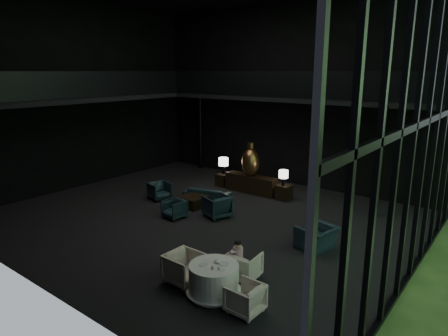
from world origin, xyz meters
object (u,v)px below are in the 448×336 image
Objects in this scene: dining_chair_east at (245,298)px; dining_chair_west at (184,265)px; table_lamp_left at (223,162)px; lounge_armchair_east at (217,204)px; lounge_armchair_west at (159,190)px; table_lamp_right at (283,175)px; console at (251,184)px; dining_table at (214,281)px; side_table_left at (223,180)px; sofa at (207,193)px; coffee_table at (193,201)px; dining_chair_north at (244,264)px; window_armchair at (317,234)px; child at (238,251)px; bronze_urn at (250,162)px; lounge_armchair_south at (174,209)px; side_table_right at (284,192)px.

dining_chair_west is at bearing -92.30° from dining_chair_east.
dining_chair_west is (4.48, -7.38, -0.63)m from table_lamp_left.
dining_chair_east is at bearing 64.66° from lounge_armchair_east.
table_lamp_right is at bearing -38.52° from lounge_armchair_west.
dining_table is (3.82, -7.25, -0.05)m from console.
side_table_left is at bearing -137.76° from dining_chair_east.
console is 1.41× the size of sofa.
side_table_left is 9.83m from dining_chair_east.
coffee_table is 7.16m from dining_chair_east.
sofa is at bearing 131.27° from dining_table.
dining_chair_north is (5.54, -6.27, 0.11)m from side_table_left.
child is at bearing -3.76° from window_armchair.
bronze_urn reaches higher than side_table_left.
lounge_armchair_south is (-0.47, -4.21, -0.05)m from console.
lounge_armchair_south is (1.13, -4.26, 0.06)m from side_table_left.
sofa is 1.75× the size of lounge_armchair_east.
bronze_urn reaches higher than table_lamp_right.
table_lamp_left is at bearing 126.33° from dining_table.
coffee_table is (-2.35, -2.80, -0.85)m from table_lamp_right.
table_lamp_left is 0.94× the size of lounge_armchair_west.
dining_chair_east is at bearing 121.45° from dining_chair_north.
lounge_armchair_west is at bearing -173.62° from coffee_table.
dining_chair_north is at bearing -57.27° from bronze_urn.
sofa reaches higher than side_table_right.
bronze_urn is at bearing -112.63° from window_armchair.
bronze_urn reaches higher than dining_chair_east.
window_armchair is (6.25, -3.53, 0.19)m from side_table_left.
side_table_right is at bearing -155.01° from dining_chair_east.
window_armchair is 2.92m from child.
dining_chair_east is 1.58m from child.
table_lamp_right is (0.00, -0.08, 0.76)m from side_table_right.
bronze_urn is 2.34m from sofa.
table_lamp_right is 3.75m from coffee_table.
coffee_table is (0.01, -0.84, -0.12)m from sofa.
lounge_armchair_east is (0.67, -3.20, 0.10)m from console.
dining_table is (4.57, -4.37, 0.12)m from coffee_table.
child is (-1.02, 1.15, 0.38)m from dining_chair_east.
dining_chair_north is (4.41, -2.01, 0.05)m from lounge_armchair_south.
dining_table is (-0.84, -3.78, -0.13)m from window_armchair.
table_lamp_left is 1.36× the size of child.
child reaches higher than window_armchair.
table_lamp_left is 3.23m from coffee_table.
lounge_armchair_west reaches higher than coffee_table.
lounge_armchair_east is 4.45m from dining_chair_north.
lounge_armchair_west is at bearing -104.70° from table_lamp_left.
dining_chair_west is (-0.93, -0.02, 0.13)m from dining_table.
table_lamp_right is at bearing -2.90° from console.
table_lamp_left is 9.90m from dining_chair_east.
dining_table is at bearing -73.00° from side_table_right.
child reaches higher than dining_chair_west.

